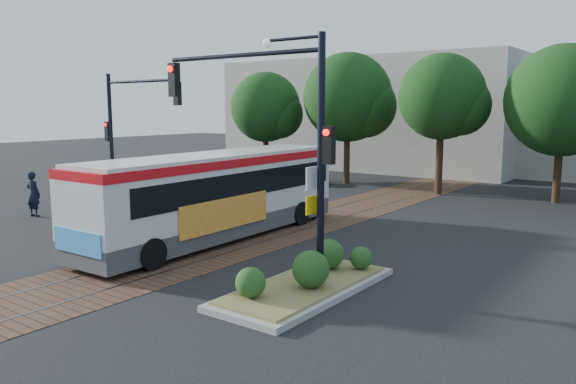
{
  "coord_description": "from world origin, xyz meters",
  "views": [
    {
      "loc": [
        12.35,
        -11.97,
        4.49
      ],
      "look_at": [
        1.0,
        3.45,
        1.6
      ],
      "focal_mm": 35.0,
      "sensor_mm": 36.0,
      "label": 1
    }
  ],
  "objects_px": {
    "city_bus": "(218,191)",
    "parked_car": "(295,173)",
    "signal_pole_left": "(126,122)",
    "officer": "(33,194)",
    "signal_pole_main": "(279,121)",
    "traffic_island": "(308,278)"
  },
  "relations": [
    {
      "from": "signal_pole_left",
      "to": "officer",
      "type": "distance_m",
      "value": 4.95
    },
    {
      "from": "traffic_island",
      "to": "signal_pole_main",
      "type": "bearing_deg",
      "value": 174.64
    },
    {
      "from": "city_bus",
      "to": "signal_pole_left",
      "type": "distance_m",
      "value": 8.11
    },
    {
      "from": "city_bus",
      "to": "signal_pole_main",
      "type": "bearing_deg",
      "value": -31.44
    },
    {
      "from": "city_bus",
      "to": "parked_car",
      "type": "xyz_separation_m",
      "value": [
        -6.25,
        13.21,
        -1.02
      ]
    },
    {
      "from": "officer",
      "to": "parked_car",
      "type": "distance_m",
      "value": 15.13
    },
    {
      "from": "city_bus",
      "to": "signal_pole_main",
      "type": "relative_size",
      "value": 1.84
    },
    {
      "from": "officer",
      "to": "parked_car",
      "type": "bearing_deg",
      "value": -109.31
    },
    {
      "from": "signal_pole_main",
      "to": "signal_pole_left",
      "type": "xyz_separation_m",
      "value": [
        -12.23,
        4.8,
        -0.29
      ]
    },
    {
      "from": "traffic_island",
      "to": "signal_pole_left",
      "type": "xyz_separation_m",
      "value": [
        -13.19,
        4.89,
        3.54
      ]
    },
    {
      "from": "city_bus",
      "to": "parked_car",
      "type": "relative_size",
      "value": 2.59
    },
    {
      "from": "signal_pole_left",
      "to": "parked_car",
      "type": "xyz_separation_m",
      "value": [
        1.27,
        11.14,
        -3.24
      ]
    },
    {
      "from": "officer",
      "to": "parked_car",
      "type": "height_order",
      "value": "officer"
    },
    {
      "from": "city_bus",
      "to": "signal_pole_main",
      "type": "height_order",
      "value": "signal_pole_main"
    },
    {
      "from": "city_bus",
      "to": "signal_pole_left",
      "type": "relative_size",
      "value": 1.84
    },
    {
      "from": "traffic_island",
      "to": "officer",
      "type": "xyz_separation_m",
      "value": [
        -14.57,
        1.15,
        0.61
      ]
    },
    {
      "from": "parked_car",
      "to": "officer",
      "type": "bearing_deg",
      "value": 162.37
    },
    {
      "from": "city_bus",
      "to": "traffic_island",
      "type": "bearing_deg",
      "value": -27.79
    },
    {
      "from": "traffic_island",
      "to": "parked_car",
      "type": "relative_size",
      "value": 1.22
    },
    {
      "from": "signal_pole_main",
      "to": "parked_car",
      "type": "xyz_separation_m",
      "value": [
        -10.96,
        15.95,
        -3.54
      ]
    },
    {
      "from": "city_bus",
      "to": "traffic_island",
      "type": "relative_size",
      "value": 2.13
    },
    {
      "from": "signal_pole_main",
      "to": "parked_car",
      "type": "distance_m",
      "value": 19.67
    }
  ]
}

